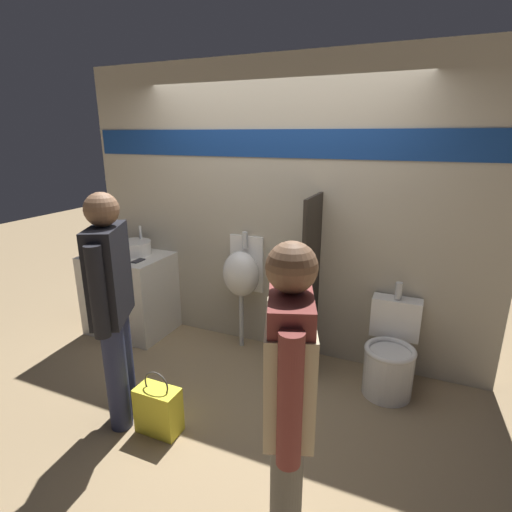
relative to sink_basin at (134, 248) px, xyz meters
The scene contains 11 objects.
ground_plane 1.75m from the sink_basin, 12.53° to the right, with size 16.00×16.00×0.00m, color #997F5B.
display_wall 1.55m from the sink_basin, 10.74° to the left, with size 3.95×0.07×2.70m.
sink_counter 0.50m from the sink_basin, 128.59° to the right, with size 0.84×0.62×0.85m.
sink_basin is the anchor object (origin of this frame).
cell_phone 0.28m from the sink_basin, 42.67° to the right, with size 0.07×0.14×0.01m.
divider_near_counter 1.91m from the sink_basin, ahead, with size 0.03×0.48×1.57m.
urinal_near_counter 1.20m from the sink_basin, ahead, with size 0.37×0.28×1.16m.
toilet 2.69m from the sink_basin, ahead, with size 0.41×0.57×0.88m.
person_in_vest 2.84m from the sink_basin, 36.54° to the right, with size 0.34×0.55×1.64m.
person_with_lanyard 1.49m from the sink_basin, 55.41° to the right, with size 0.36×0.54×1.70m.
shopping_bag 1.86m from the sink_basin, 46.51° to the right, with size 0.31×0.17×0.48m.
Camera 1 is at (1.31, -2.82, 2.05)m, focal length 28.00 mm.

